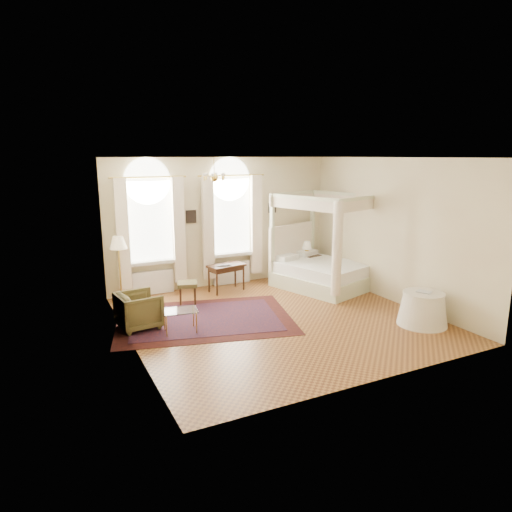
{
  "coord_description": "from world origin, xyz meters",
  "views": [
    {
      "loc": [
        -4.42,
        -7.87,
        3.34
      ],
      "look_at": [
        -0.32,
        0.4,
        1.3
      ],
      "focal_mm": 32.0,
      "sensor_mm": 36.0,
      "label": 1
    }
  ],
  "objects_px": {
    "side_table": "(423,309)",
    "nightstand": "(310,267)",
    "stool": "(187,286)",
    "coffee_table": "(180,312)",
    "canopy_bed": "(323,267)",
    "writing_desk": "(226,268)",
    "armchair": "(139,310)",
    "floor_lamp": "(118,246)"
  },
  "relations": [
    {
      "from": "canopy_bed",
      "to": "coffee_table",
      "type": "bearing_deg",
      "value": -162.63
    },
    {
      "from": "coffee_table",
      "to": "floor_lamp",
      "type": "bearing_deg",
      "value": 104.84
    },
    {
      "from": "armchair",
      "to": "coffee_table",
      "type": "distance_m",
      "value": 0.88
    },
    {
      "from": "writing_desk",
      "to": "floor_lamp",
      "type": "relative_size",
      "value": 0.64
    },
    {
      "from": "side_table",
      "to": "armchair",
      "type": "bearing_deg",
      "value": 155.51
    },
    {
      "from": "writing_desk",
      "to": "armchair",
      "type": "relative_size",
      "value": 1.24
    },
    {
      "from": "floor_lamp",
      "to": "coffee_table",
      "type": "bearing_deg",
      "value": -75.16
    },
    {
      "from": "canopy_bed",
      "to": "floor_lamp",
      "type": "height_order",
      "value": "canopy_bed"
    },
    {
      "from": "writing_desk",
      "to": "stool",
      "type": "xyz_separation_m",
      "value": [
        -1.18,
        -0.52,
        -0.16
      ]
    },
    {
      "from": "nightstand",
      "to": "floor_lamp",
      "type": "relative_size",
      "value": 0.43
    },
    {
      "from": "stool",
      "to": "floor_lamp",
      "type": "bearing_deg",
      "value": 146.83
    },
    {
      "from": "nightstand",
      "to": "side_table",
      "type": "bearing_deg",
      "value": -88.43
    },
    {
      "from": "nightstand",
      "to": "writing_desk",
      "type": "xyz_separation_m",
      "value": [
        -2.53,
        -0.05,
        0.25
      ]
    },
    {
      "from": "side_table",
      "to": "nightstand",
      "type": "bearing_deg",
      "value": 91.57
    },
    {
      "from": "canopy_bed",
      "to": "armchair",
      "type": "xyz_separation_m",
      "value": [
        -4.85,
        -0.74,
        -0.18
      ]
    },
    {
      "from": "writing_desk",
      "to": "canopy_bed",
      "type": "bearing_deg",
      "value": -19.42
    },
    {
      "from": "floor_lamp",
      "to": "nightstand",
      "type": "bearing_deg",
      "value": -3.46
    },
    {
      "from": "nightstand",
      "to": "floor_lamp",
      "type": "height_order",
      "value": "floor_lamp"
    },
    {
      "from": "stool",
      "to": "floor_lamp",
      "type": "xyz_separation_m",
      "value": [
        -1.33,
        0.87,
        0.89
      ]
    },
    {
      "from": "coffee_table",
      "to": "nightstand",
      "type": "bearing_deg",
      "value": 26.5
    },
    {
      "from": "nightstand",
      "to": "coffee_table",
      "type": "relative_size",
      "value": 0.93
    },
    {
      "from": "writing_desk",
      "to": "floor_lamp",
      "type": "height_order",
      "value": "floor_lamp"
    },
    {
      "from": "canopy_bed",
      "to": "writing_desk",
      "type": "relative_size",
      "value": 2.68
    },
    {
      "from": "armchair",
      "to": "nightstand",
      "type": "bearing_deg",
      "value": -79.35
    },
    {
      "from": "canopy_bed",
      "to": "floor_lamp",
      "type": "distance_m",
      "value": 5.05
    },
    {
      "from": "canopy_bed",
      "to": "writing_desk",
      "type": "bearing_deg",
      "value": 160.58
    },
    {
      "from": "nightstand",
      "to": "armchair",
      "type": "relative_size",
      "value": 0.84
    },
    {
      "from": "canopy_bed",
      "to": "coffee_table",
      "type": "relative_size",
      "value": 3.68
    },
    {
      "from": "canopy_bed",
      "to": "writing_desk",
      "type": "height_order",
      "value": "canopy_bed"
    },
    {
      "from": "writing_desk",
      "to": "floor_lamp",
      "type": "distance_m",
      "value": 2.64
    },
    {
      "from": "coffee_table",
      "to": "floor_lamp",
      "type": "relative_size",
      "value": 0.47
    },
    {
      "from": "canopy_bed",
      "to": "nightstand",
      "type": "xyz_separation_m",
      "value": [
        0.19,
        0.87,
        -0.21
      ]
    },
    {
      "from": "stool",
      "to": "coffee_table",
      "type": "bearing_deg",
      "value": -112.62
    },
    {
      "from": "nightstand",
      "to": "floor_lamp",
      "type": "xyz_separation_m",
      "value": [
        -5.04,
        0.3,
        0.98
      ]
    },
    {
      "from": "nightstand",
      "to": "armchair",
      "type": "xyz_separation_m",
      "value": [
        -5.04,
        -1.61,
        0.03
      ]
    },
    {
      "from": "armchair",
      "to": "floor_lamp",
      "type": "height_order",
      "value": "floor_lamp"
    },
    {
      "from": "armchair",
      "to": "side_table",
      "type": "xyz_separation_m",
      "value": [
        5.15,
        -2.35,
        -0.03
      ]
    },
    {
      "from": "side_table",
      "to": "writing_desk",
      "type": "bearing_deg",
      "value": 124.01
    },
    {
      "from": "stool",
      "to": "armchair",
      "type": "xyz_separation_m",
      "value": [
        -1.33,
        -1.04,
        -0.06
      ]
    },
    {
      "from": "stool",
      "to": "floor_lamp",
      "type": "height_order",
      "value": "floor_lamp"
    },
    {
      "from": "armchair",
      "to": "coffee_table",
      "type": "xyz_separation_m",
      "value": [
        0.66,
        -0.57,
        0.04
      ]
    },
    {
      "from": "stool",
      "to": "canopy_bed",
      "type": "bearing_deg",
      "value": -4.99
    }
  ]
}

